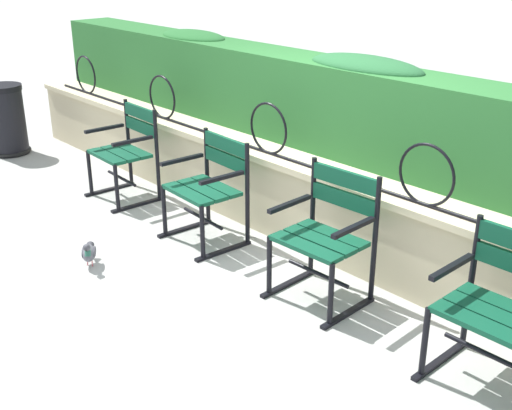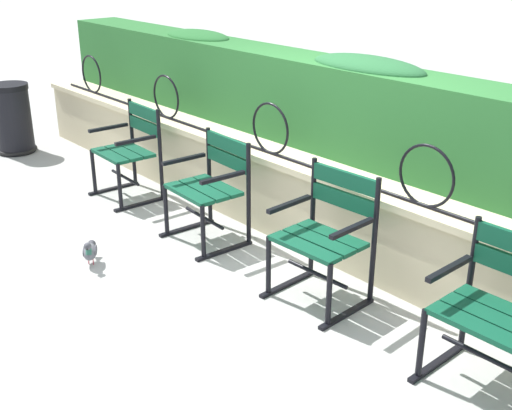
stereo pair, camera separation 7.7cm
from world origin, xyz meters
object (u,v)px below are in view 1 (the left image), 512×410
at_px(park_chair_leftmost, 127,150).
at_px(trash_bin, 7,121).
at_px(pigeon_near_chairs, 89,252).
at_px(park_chair_centre_right, 327,233).
at_px(park_chair_rightmost, 504,307).
at_px(park_chair_centre_left, 210,186).

height_order(park_chair_leftmost, trash_bin, park_chair_leftmost).
xyz_separation_m(park_chair_leftmost, trash_bin, (-2.06, -0.28, -0.09)).
height_order(park_chair_leftmost, pigeon_near_chairs, park_chair_leftmost).
relative_size(park_chair_centre_right, park_chair_rightmost, 1.04).
bearing_deg(park_chair_centre_right, trash_bin, -176.53).
bearing_deg(pigeon_near_chairs, park_chair_centre_left, 76.50).
relative_size(park_chair_centre_left, trash_bin, 1.08).
relative_size(park_chair_centre_left, park_chair_rightmost, 0.98).
bearing_deg(park_chair_leftmost, park_chair_centre_left, -0.60).
bearing_deg(park_chair_leftmost, park_chair_rightmost, -0.03).
bearing_deg(park_chair_leftmost, pigeon_near_chairs, -44.17).
bearing_deg(trash_bin, park_chair_centre_right, 3.47).
distance_m(park_chair_centre_right, trash_bin, 4.55).
xyz_separation_m(park_chair_leftmost, park_chair_centre_right, (2.48, -0.01, 0.01)).
xyz_separation_m(park_chair_centre_left, park_chair_centre_right, (1.24, 0.00, 0.01)).
relative_size(park_chair_leftmost, trash_bin, 1.10).
xyz_separation_m(park_chair_rightmost, pigeon_near_chairs, (-2.72, -0.98, -0.35)).
height_order(park_chair_rightmost, pigeon_near_chairs, park_chair_rightmost).
xyz_separation_m(pigeon_near_chairs, trash_bin, (-3.07, 0.70, 0.26)).
distance_m(park_chair_leftmost, park_chair_centre_left, 1.25).
xyz_separation_m(park_chair_centre_left, park_chair_rightmost, (2.48, 0.01, 0.01)).
height_order(park_chair_leftmost, park_chair_rightmost, park_chair_leftmost).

